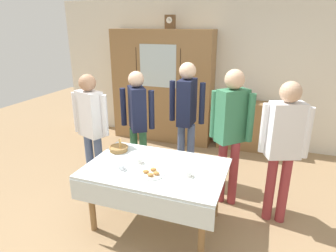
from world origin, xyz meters
TOP-DOWN VIEW (x-y plane):
  - ground_plane at (0.00, 0.00)m, footprint 12.00×12.00m
  - back_wall at (0.00, 2.65)m, footprint 6.40×0.10m
  - dining_table at (0.00, -0.23)m, footprint 1.54×1.02m
  - wall_cabinet at (-0.90, 2.35)m, footprint 1.98×0.46m
  - mantel_clock at (-0.74, 2.35)m, footprint 0.18×0.11m
  - bookshelf_low at (0.79, 2.41)m, footprint 1.10×0.35m
  - book_stack at (0.79, 2.41)m, footprint 0.18×0.22m
  - tea_cup_front_edge at (0.40, -0.28)m, footprint 0.13×0.13m
  - tea_cup_mid_right at (-0.21, -0.18)m, footprint 0.13×0.13m
  - tea_cup_back_edge at (-0.33, -0.39)m, footprint 0.13×0.13m
  - bread_basket at (-0.60, 0.04)m, footprint 0.24×0.24m
  - pastry_plate at (0.02, -0.37)m, footprint 0.28×0.28m
  - spoon_center at (0.08, 0.09)m, footprint 0.12×0.02m
  - spoon_near_right at (0.25, 0.01)m, footprint 0.12×0.02m
  - person_near_right_end at (-1.10, 0.22)m, footprint 0.52×0.32m
  - person_behind_table_right at (-0.64, 0.68)m, footprint 0.52×0.41m
  - person_behind_table_left at (0.01, 0.96)m, footprint 0.52×0.36m
  - person_beside_shelf at (0.70, 0.51)m, footprint 0.52×0.40m
  - person_by_cabinet at (1.30, 0.34)m, footprint 0.52×0.32m

SIDE VIEW (x-z plane):
  - ground_plane at x=0.00m, z-range 0.00..0.00m
  - bookshelf_low at x=0.79m, z-range 0.00..0.91m
  - dining_table at x=0.00m, z-range 0.27..1.00m
  - spoon_center at x=0.08m, z-range 0.74..0.74m
  - spoon_near_right at x=0.25m, z-range 0.74..0.74m
  - pastry_plate at x=0.02m, z-range 0.73..0.78m
  - tea_cup_mid_right at x=-0.21m, z-range 0.73..0.80m
  - tea_cup_back_edge at x=-0.33m, z-range 0.73..0.80m
  - tea_cup_front_edge at x=0.40m, z-range 0.73..0.80m
  - bread_basket at x=-0.60m, z-range 0.69..0.85m
  - book_stack at x=0.79m, z-range 0.91..1.04m
  - person_behind_table_right at x=-0.64m, z-range 0.18..1.82m
  - person_near_right_end at x=-1.10m, z-range 0.18..1.82m
  - person_by_cabinet at x=1.30m, z-range 0.19..1.87m
  - person_behind_table_left at x=0.01m, z-range 0.20..1.95m
  - person_beside_shelf at x=0.70m, z-range 0.20..1.96m
  - wall_cabinet at x=-0.90m, z-range 0.00..2.16m
  - back_wall at x=0.00m, z-range 0.00..2.70m
  - mantel_clock at x=-0.74m, z-range 2.16..2.40m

